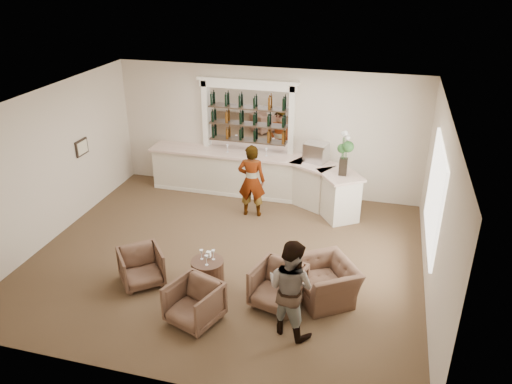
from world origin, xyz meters
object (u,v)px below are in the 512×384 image
(cocktail_table, at_px, (208,272))
(espresso_machine, at_px, (316,152))
(armchair_center, at_px, (194,303))
(bar_counter, at_px, (256,176))
(sommelier, at_px, (252,181))
(armchair_right, at_px, (278,286))
(flower_vase, at_px, (344,150))
(guest, at_px, (290,288))
(armchair_left, at_px, (141,267))
(armchair_far, at_px, (326,281))

(cocktail_table, distance_m, espresso_machine, 4.41)
(armchair_center, bearing_deg, bar_counter, 112.92)
(sommelier, bearing_deg, armchair_right, 106.64)
(armchair_center, bearing_deg, cocktail_table, 118.39)
(armchair_right, height_order, flower_vase, flower_vase)
(guest, xyz_separation_m, armchair_right, (-0.34, 0.64, -0.48))
(armchair_right, bearing_deg, espresso_machine, 105.24)
(cocktail_table, bearing_deg, sommelier, 88.94)
(armchair_center, distance_m, espresso_machine, 5.38)
(armchair_center, height_order, espresso_machine, espresso_machine)
(cocktail_table, bearing_deg, bar_counter, 91.49)
(armchair_left, bearing_deg, armchair_right, -38.70)
(armchair_left, xyz_separation_m, armchair_center, (1.40, -0.79, 0.02))
(guest, height_order, armchair_far, guest)
(bar_counter, relative_size, armchair_center, 6.89)
(armchair_far, height_order, espresso_machine, espresso_machine)
(sommelier, relative_size, guest, 1.04)
(sommelier, bearing_deg, armchair_center, 85.02)
(bar_counter, xyz_separation_m, guest, (1.90, -4.90, 0.30))
(bar_counter, height_order, armchair_far, bar_counter)
(armchair_right, distance_m, flower_vase, 3.94)
(guest, distance_m, espresso_machine, 4.98)
(cocktail_table, bearing_deg, armchair_center, -81.49)
(armchair_right, distance_m, armchair_far, 0.91)
(armchair_center, bearing_deg, armchair_left, 170.37)
(armchair_far, bearing_deg, espresso_machine, 157.58)
(armchair_right, xyz_separation_m, armchair_far, (0.81, 0.42, -0.03))
(espresso_machine, bearing_deg, guest, -70.89)
(cocktail_table, distance_m, armchair_center, 1.13)
(armchair_center, bearing_deg, armchair_right, 52.85)
(cocktail_table, relative_size, espresso_machine, 1.17)
(armchair_right, relative_size, flower_vase, 0.81)
(cocktail_table, bearing_deg, armchair_right, -11.10)
(sommelier, relative_size, armchair_center, 2.18)
(guest, height_order, armchair_left, guest)
(armchair_far, bearing_deg, armchair_right, -97.32)
(sommelier, bearing_deg, bar_counter, -87.62)
(armchair_right, bearing_deg, cocktail_table, -176.27)
(sommelier, relative_size, flower_vase, 1.68)
(armchair_left, distance_m, espresso_machine, 5.19)
(cocktail_table, relative_size, flower_vase, 0.59)
(sommelier, height_order, flower_vase, flower_vase)
(sommelier, xyz_separation_m, guest, (1.74, -3.89, -0.03))
(armchair_center, xyz_separation_m, flower_vase, (1.99, 4.47, 1.37))
(cocktail_table, bearing_deg, armchair_left, -165.19)
(armchair_left, xyz_separation_m, armchair_right, (2.68, 0.04, 0.03))
(cocktail_table, height_order, armchair_far, armchair_far)
(armchair_left, height_order, espresso_machine, espresso_machine)
(bar_counter, height_order, armchair_center, bar_counter)
(guest, distance_m, armchair_center, 1.71)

